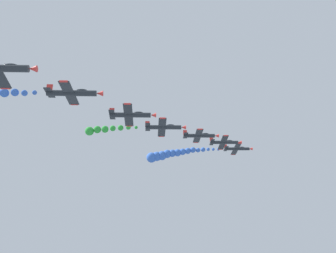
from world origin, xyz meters
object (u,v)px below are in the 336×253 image
object	(u,v)px
airplane_left_inner	(225,142)
airplane_right_inner	(200,136)
airplane_trailing	(73,93)
airplane_lead	(237,149)
airplane_left_outer	(164,127)
airplane_right_outer	(131,115)

from	to	relation	value
airplane_left_inner	airplane_right_inner	world-z (taller)	airplane_right_inner
airplane_trailing	airplane_left_inner	bearing A→B (deg)	140.22
airplane_lead	airplane_right_inner	bearing A→B (deg)	-36.18
airplane_lead	airplane_left_outer	bearing A→B (deg)	-38.49
airplane_left_inner	airplane_lead	bearing A→B (deg)	148.64
airplane_left_outer	airplane_trailing	distance (m)	29.62
airplane_right_inner	airplane_trailing	size ratio (longest dim) A/B	1.00
airplane_left_outer	airplane_trailing	size ratio (longest dim) A/B	1.00
airplane_right_inner	airplane_trailing	distance (m)	45.76
airplane_right_outer	airplane_left_inner	bearing A→B (deg)	140.11
airplane_lead	airplane_right_inner	xyz separation A→B (m)	(23.72, -17.35, 3.30)
airplane_right_outer	airplane_trailing	bearing A→B (deg)	-39.47
airplane_lead	airplane_right_outer	xyz separation A→B (m)	(46.53, -36.14, 6.46)
airplane_lead	airplane_trailing	bearing A→B (deg)	-38.18
airplane_lead	airplane_left_inner	size ratio (longest dim) A/B	1.00
airplane_left_inner	airplane_right_outer	xyz separation A→B (m)	(34.35, -28.71, 4.62)
airplane_right_inner	airplane_left_outer	size ratio (longest dim) A/B	1.00
airplane_lead	airplane_right_outer	size ratio (longest dim) A/B	1.00
airplane_right_inner	airplane_trailing	bearing A→B (deg)	-39.47
airplane_left_outer	airplane_lead	bearing A→B (deg)	141.51
airplane_right_inner	airplane_left_outer	distance (m)	16.19
airplane_right_outer	airplane_lead	bearing A→B (deg)	142.17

